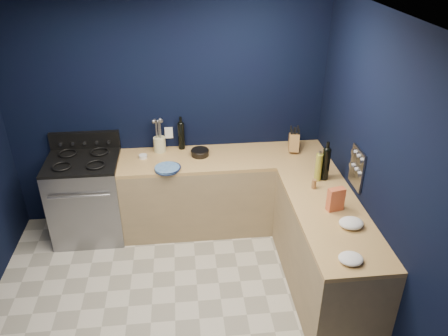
{
  "coord_description": "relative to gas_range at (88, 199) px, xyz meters",
  "views": [
    {
      "loc": [
        0.14,
        -2.86,
        3.16
      ],
      "look_at": [
        0.55,
        1.0,
        1.0
      ],
      "focal_mm": 35.55,
      "sensor_mm": 36.0,
      "label": 1
    }
  ],
  "objects": [
    {
      "name": "wall_back",
      "position": [
        0.93,
        0.34,
        0.84
      ],
      "size": [
        3.5,
        0.02,
        2.6
      ],
      "primitive_type": "cube",
      "color": "black",
      "rests_on": "ground"
    },
    {
      "name": "backguard",
      "position": [
        0.0,
        0.3,
        0.58
      ],
      "size": [
        0.76,
        0.06,
        0.2
      ],
      "primitive_type": "cube",
      "color": "black",
      "rests_on": "gas_range"
    },
    {
      "name": "wall_outlet",
      "position": [
        0.93,
        0.32,
        0.62
      ],
      "size": [
        0.09,
        0.02,
        0.13
      ],
      "primitive_type": "cube",
      "color": "white",
      "rests_on": "wall_back"
    },
    {
      "name": "oven_door",
      "position": [
        0.0,
        -0.32,
        -0.01
      ],
      "size": [
        0.59,
        0.02,
        0.42
      ],
      "primitive_type": "cube",
      "color": "black",
      "rests_on": "gas_range"
    },
    {
      "name": "floor",
      "position": [
        0.93,
        -1.42,
        -0.47
      ],
      "size": [
        3.5,
        3.5,
        0.02
      ],
      "primitive_type": "cube",
      "color": "beige",
      "rests_on": "ground"
    },
    {
      "name": "wine_bottle_right",
      "position": [
        2.48,
        -0.57,
        0.6
      ],
      "size": [
        0.11,
        0.11,
        0.33
      ],
      "primitive_type": "cylinder",
      "rotation": [
        0.0,
        0.0,
        -0.38
      ],
      "color": "black",
      "rests_on": "top_right"
    },
    {
      "name": "lemon_basket",
      "position": [
        1.27,
        0.07,
        0.48
      ],
      "size": [
        0.22,
        0.22,
        0.07
      ],
      "primitive_type": "cylinder",
      "rotation": [
        0.0,
        0.0,
        0.15
      ],
      "color": "black",
      "rests_on": "top_back"
    },
    {
      "name": "spice_jar_near",
      "position": [
        2.32,
        -0.74,
        0.49
      ],
      "size": [
        0.05,
        0.05,
        0.1
      ],
      "primitive_type": "cylinder",
      "rotation": [
        0.0,
        0.0,
        -0.15
      ],
      "color": "olive",
      "rests_on": "top_right"
    },
    {
      "name": "utensil_crock",
      "position": [
        0.82,
        0.22,
        0.52
      ],
      "size": [
        0.14,
        0.14,
        0.17
      ],
      "primitive_type": "cylinder",
      "rotation": [
        0.0,
        0.0,
        0.06
      ],
      "color": "beige",
      "rests_on": "top_back"
    },
    {
      "name": "oil_bottle",
      "position": [
        2.4,
        -0.58,
        0.58
      ],
      "size": [
        0.07,
        0.07,
        0.29
      ],
      "primitive_type": "cylinder",
      "rotation": [
        0.0,
        0.0,
        0.02
      ],
      "color": "#9D9B30",
      "rests_on": "top_right"
    },
    {
      "name": "towel_end",
      "position": [
        2.3,
        -1.8,
        0.47
      ],
      "size": [
        0.21,
        0.19,
        0.06
      ],
      "primitive_type": "ellipsoid",
      "rotation": [
        0.0,
        0.0,
        0.13
      ],
      "color": "white",
      "rests_on": "top_right"
    },
    {
      "name": "ceiling",
      "position": [
        0.93,
        -1.42,
        2.15
      ],
      "size": [
        3.5,
        3.5,
        0.02
      ],
      "primitive_type": "cube",
      "color": "silver",
      "rests_on": "ground"
    },
    {
      "name": "towel_front",
      "position": [
        2.46,
        -1.37,
        0.48
      ],
      "size": [
        0.26,
        0.24,
        0.07
      ],
      "primitive_type": "ellipsoid",
      "rotation": [
        0.0,
        0.0,
        0.39
      ],
      "color": "white",
      "rests_on": "top_right"
    },
    {
      "name": "spice_jar_far",
      "position": [
        2.46,
        -0.89,
        0.48
      ],
      "size": [
        0.05,
        0.05,
        0.09
      ],
      "primitive_type": "cylinder",
      "rotation": [
        0.0,
        0.0,
        -0.15
      ],
      "color": "olive",
      "rests_on": "top_right"
    },
    {
      "name": "gas_range",
      "position": [
        0.0,
        0.0,
        0.0
      ],
      "size": [
        0.76,
        0.66,
        0.92
      ],
      "primitive_type": "cube",
      "color": "gray",
      "rests_on": "floor"
    },
    {
      "name": "cab_right",
      "position": [
        2.37,
        -1.13,
        -0.03
      ],
      "size": [
        0.63,
        1.67,
        0.86
      ],
      "primitive_type": "cube",
      "color": "#9E845C",
      "rests_on": "floor"
    },
    {
      "name": "wine_bottle_back",
      "position": [
        1.07,
        0.27,
        0.59
      ],
      "size": [
        0.08,
        0.08,
        0.31
      ],
      "primitive_type": "cylinder",
      "rotation": [
        0.0,
        0.0,
        0.08
      ],
      "color": "black",
      "rests_on": "top_back"
    },
    {
      "name": "top_back",
      "position": [
        1.53,
        0.02,
        0.42
      ],
      "size": [
        2.3,
        0.63,
        0.04
      ],
      "primitive_type": "cube",
      "color": "olive",
      "rests_on": "cab_back"
    },
    {
      "name": "knife_block",
      "position": [
        2.32,
        0.08,
        0.54
      ],
      "size": [
        0.15,
        0.25,
        0.24
      ],
      "primitive_type": "cube",
      "rotation": [
        -0.31,
        0.0,
        -0.19
      ],
      "color": "olive",
      "rests_on": "top_back"
    },
    {
      "name": "crouton_bag",
      "position": [
        2.41,
        -1.11,
        0.55
      ],
      "size": [
        0.16,
        0.1,
        0.22
      ],
      "primitive_type": "cube",
      "rotation": [
        0.0,
        0.0,
        0.22
      ],
      "color": "#AE223A",
      "rests_on": "top_right"
    },
    {
      "name": "spice_panel",
      "position": [
        2.67,
        -0.87,
        0.72
      ],
      "size": [
        0.02,
        0.28,
        0.38
      ],
      "primitive_type": "cube",
      "color": "gray",
      "rests_on": "wall_right"
    },
    {
      "name": "plate_stack",
      "position": [
        0.91,
        -0.22,
        0.46
      ],
      "size": [
        0.29,
        0.29,
        0.03
      ],
      "primitive_type": "cylinder",
      "rotation": [
        0.0,
        0.0,
        0.14
      ],
      "color": "#3661A8",
      "rests_on": "top_back"
    },
    {
      "name": "wall_right",
      "position": [
        2.69,
        -1.42,
        0.84
      ],
      "size": [
        0.02,
        3.5,
        2.6
      ],
      "primitive_type": "cube",
      "color": "black",
      "rests_on": "ground"
    },
    {
      "name": "cooktop",
      "position": [
        0.0,
        0.0,
        0.48
      ],
      "size": [
        0.76,
        0.66,
        0.03
      ],
      "primitive_type": "cube",
      "color": "black",
      "rests_on": "gas_range"
    },
    {
      "name": "cab_back",
      "position": [
        1.53,
        0.02,
        -0.03
      ],
      "size": [
        2.3,
        0.63,
        0.86
      ],
      "primitive_type": "cube",
      "color": "#9E845C",
      "rests_on": "floor"
    },
    {
      "name": "top_right",
      "position": [
        2.37,
        -1.13,
        0.42
      ],
      "size": [
        0.63,
        1.67,
        0.04
      ],
      "primitive_type": "cube",
      "color": "olive",
      "rests_on": "cab_right"
    },
    {
      "name": "ramekin",
      "position": [
        0.64,
        0.08,
        0.46
      ],
      "size": [
        0.12,
        0.12,
        0.04
      ],
      "primitive_type": "cylinder",
      "rotation": [
        0.0,
        0.0,
        -0.36
      ],
      "color": "white",
      "rests_on": "top_back"
    }
  ]
}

